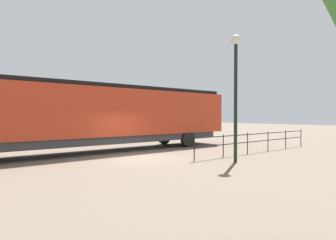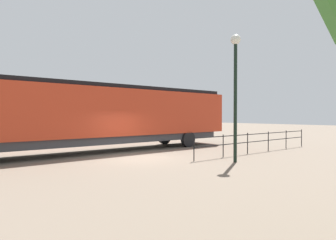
{
  "view_description": "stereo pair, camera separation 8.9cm",
  "coord_description": "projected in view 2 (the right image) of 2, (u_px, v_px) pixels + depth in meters",
  "views": [
    {
      "loc": [
        12.31,
        -8.1,
        2.21
      ],
      "look_at": [
        -0.49,
        2.29,
        1.94
      ],
      "focal_mm": 30.34,
      "sensor_mm": 36.0,
      "label": 1
    },
    {
      "loc": [
        12.37,
        -8.03,
        2.21
      ],
      "look_at": [
        -0.49,
        2.29,
        1.94
      ],
      "focal_mm": 30.34,
      "sensor_mm": 36.0,
      "label": 2
    }
  ],
  "objects": [
    {
      "name": "ground_plane",
      "position": [
        140.0,
        158.0,
        14.71
      ],
      "size": [
        120.0,
        120.0,
        0.0
      ],
      "primitive_type": "plane",
      "color": "#756656"
    },
    {
      "name": "locomotive",
      "position": [
        106.0,
        114.0,
        17.35
      ],
      "size": [
        2.97,
        18.95,
        4.05
      ],
      "color": "red",
      "rests_on": "ground_plane"
    },
    {
      "name": "platform_fence",
      "position": [
        258.0,
        139.0,
        17.0
      ],
      "size": [
        0.05,
        10.75,
        1.2
      ],
      "color": "black",
      "rests_on": "ground_plane"
    },
    {
      "name": "lamp_post",
      "position": [
        235.0,
        76.0,
        13.3
      ],
      "size": [
        0.47,
        0.47,
        6.0
      ],
      "color": "black",
      "rests_on": "ground_plane"
    }
  ]
}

